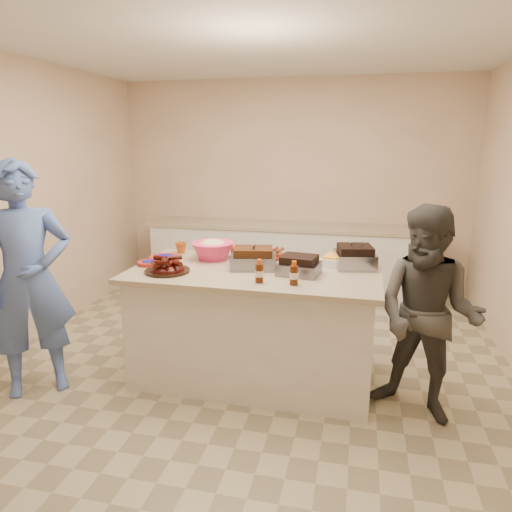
% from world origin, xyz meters
% --- Properties ---
extents(room, '(4.50, 5.00, 2.70)m').
position_xyz_m(room, '(0.00, 0.00, 0.00)').
color(room, beige).
rests_on(room, ground).
extents(back_counter, '(3.60, 0.64, 0.90)m').
position_xyz_m(back_counter, '(0.00, 2.20, 0.45)').
color(back_counter, silver).
rests_on(back_counter, ground).
extents(island, '(1.98, 1.06, 0.93)m').
position_xyz_m(island, '(0.10, -0.06, 0.00)').
color(island, silver).
rests_on(island, ground).
extents(rib_platter, '(0.45, 0.45, 0.14)m').
position_xyz_m(rib_platter, '(-0.56, -0.27, 0.93)').
color(rib_platter, '#430A05').
rests_on(rib_platter, island).
extents(pulled_pork_tray, '(0.40, 0.33, 0.11)m').
position_xyz_m(pulled_pork_tray, '(0.07, -0.01, 0.93)').
color(pulled_pork_tray, '#47230F').
rests_on(pulled_pork_tray, island).
extents(brisket_tray, '(0.34, 0.30, 0.09)m').
position_xyz_m(brisket_tray, '(0.46, -0.10, 0.93)').
color(brisket_tray, black).
rests_on(brisket_tray, island).
extents(roasting_pan, '(0.36, 0.36, 0.12)m').
position_xyz_m(roasting_pan, '(0.87, 0.20, 0.93)').
color(roasting_pan, gray).
rests_on(roasting_pan, island).
extents(coleslaw_bowl, '(0.37, 0.37, 0.25)m').
position_xyz_m(coleslaw_bowl, '(-0.33, 0.19, 0.93)').
color(coleslaw_bowl, '#F23069').
rests_on(coleslaw_bowl, island).
extents(sausage_plate, '(0.41, 0.41, 0.05)m').
position_xyz_m(sausage_plate, '(0.26, 0.29, 0.93)').
color(sausage_plate, silver).
rests_on(sausage_plate, island).
extents(mac_cheese_dish, '(0.37, 0.31, 0.09)m').
position_xyz_m(mac_cheese_dish, '(0.77, 0.22, 0.93)').
color(mac_cheese_dish, '#F8A625').
rests_on(mac_cheese_dish, island).
extents(bbq_bottle_a, '(0.06, 0.06, 0.17)m').
position_xyz_m(bbq_bottle_a, '(0.20, -0.38, 0.93)').
color(bbq_bottle_a, '#3D1906').
rests_on(bbq_bottle_a, island).
extents(bbq_bottle_b, '(0.06, 0.06, 0.17)m').
position_xyz_m(bbq_bottle_b, '(0.45, -0.38, 0.93)').
color(bbq_bottle_b, '#3D1906').
rests_on(bbq_bottle_b, island).
extents(mustard_bottle, '(0.04, 0.04, 0.12)m').
position_xyz_m(mustard_bottle, '(-0.05, 0.03, 0.93)').
color(mustard_bottle, '#FCC200').
rests_on(mustard_bottle, island).
extents(sauce_bowl, '(0.13, 0.04, 0.13)m').
position_xyz_m(sauce_bowl, '(0.07, 0.13, 0.93)').
color(sauce_bowl, silver).
rests_on(sauce_bowl, island).
extents(plate_stack_large, '(0.26, 0.26, 0.03)m').
position_xyz_m(plate_stack_large, '(-0.73, 0.08, 0.93)').
color(plate_stack_large, '#A51E14').
rests_on(plate_stack_large, island).
extents(plate_stack_small, '(0.20, 0.20, 0.03)m').
position_xyz_m(plate_stack_small, '(-0.79, -0.10, 0.93)').
color(plate_stack_small, '#A51E14').
rests_on(plate_stack_small, island).
extents(plastic_cup, '(0.10, 0.10, 0.10)m').
position_xyz_m(plastic_cup, '(-0.69, 0.34, 0.93)').
color(plastic_cup, '#A14610').
rests_on(plastic_cup, island).
extents(basket_stack, '(0.21, 0.18, 0.09)m').
position_xyz_m(basket_stack, '(-0.11, 0.32, 0.93)').
color(basket_stack, '#A51E14').
rests_on(basket_stack, island).
extents(guest_blue, '(1.62, 1.84, 0.43)m').
position_xyz_m(guest_blue, '(-1.53, -0.62, 0.00)').
color(guest_blue, '#4D6AB4').
rests_on(guest_blue, ground).
extents(guest_gray, '(1.30, 1.69, 0.58)m').
position_xyz_m(guest_gray, '(1.38, -0.33, 0.00)').
color(guest_gray, '#45433E').
rests_on(guest_gray, ground).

